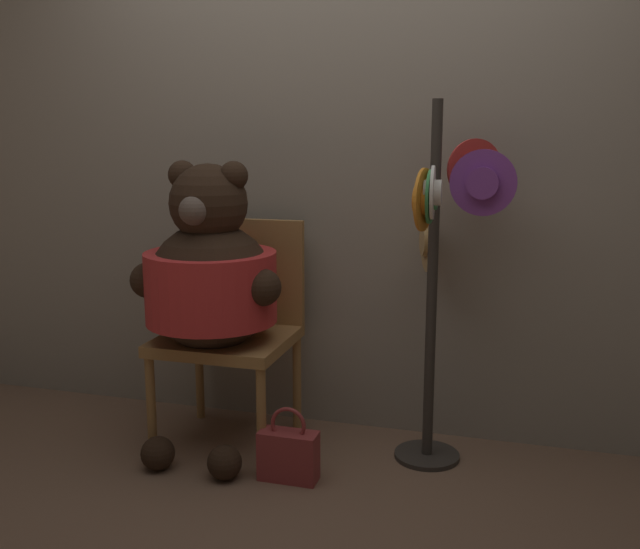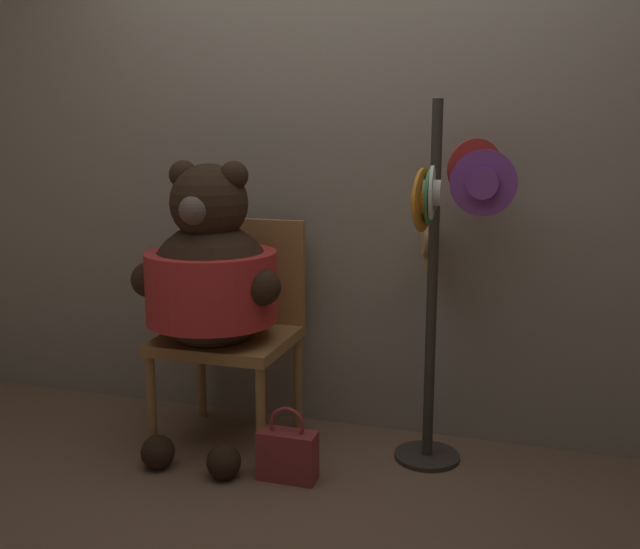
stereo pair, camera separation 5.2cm
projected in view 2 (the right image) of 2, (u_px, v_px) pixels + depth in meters
The scene contains 6 objects.
ground_plane at pixel (302, 481), 2.87m from camera, with size 14.00×14.00×0.00m, color brown.
wall_back at pixel (347, 155), 3.25m from camera, with size 8.00×0.10×2.56m.
chair at pixel (235, 320), 3.22m from camera, with size 0.56×0.53×0.99m.
teddy_bear at pixel (211, 278), 3.02m from camera, with size 0.67×0.60×1.27m.
hat_display_rack at pixel (443, 248), 2.87m from camera, with size 0.46×0.54×1.51m.
handbag_on_ground at pixel (287, 454), 2.87m from camera, with size 0.24×0.10×0.31m.
Camera 2 is at (0.85, -2.52, 1.38)m, focal length 40.00 mm.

